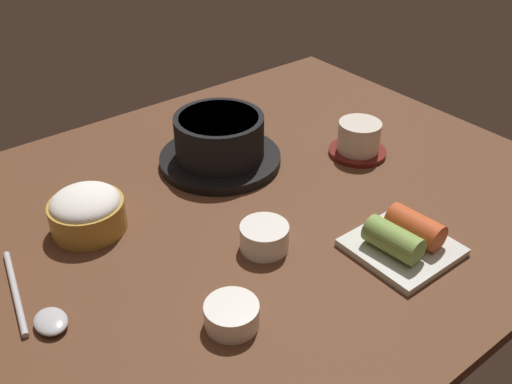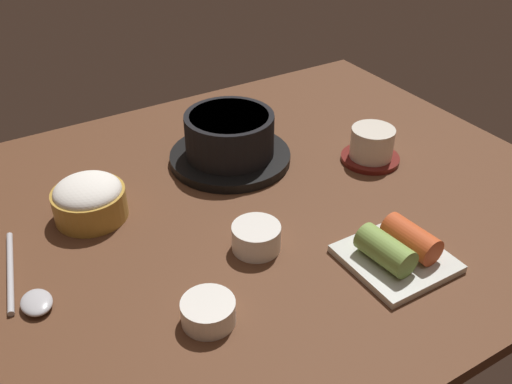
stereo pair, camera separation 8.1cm
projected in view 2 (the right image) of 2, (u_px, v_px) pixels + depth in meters
dining_table at (237, 212)px, 84.06cm from camera, size 100.00×76.00×2.00cm
stone_pot at (230, 140)px, 91.97cm from camera, size 19.83×19.83×8.41cm
rice_bowl at (89, 199)px, 79.76cm from camera, size 10.29×10.29×6.13cm
tea_cup_with_saucer at (370, 144)px, 93.11cm from camera, size 9.63×9.63×5.83cm
banchan_cup_center at (256, 237)px, 74.57cm from camera, size 6.49×6.49×3.55cm
kimchi_plate at (397, 250)px, 72.31cm from camera, size 12.42×12.42×4.76cm
side_bowl_near at (208, 311)px, 64.07cm from camera, size 6.27×6.27×2.87cm
spoon at (28, 292)px, 67.91cm from camera, size 5.14×17.68×1.35cm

